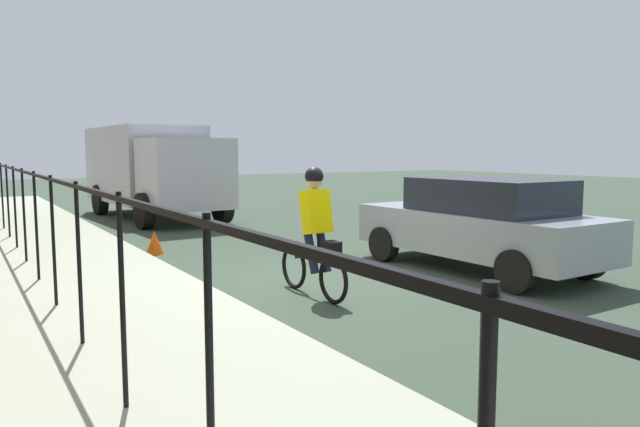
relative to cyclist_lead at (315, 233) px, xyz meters
name	(u,v)px	position (x,y,z in m)	size (l,w,h in m)	color
ground_plane	(323,283)	(0.71, -0.57, -0.91)	(80.00, 80.00, 0.00)	#344434
lane_line_centre	(402,271)	(0.71, -2.17, -0.91)	(36.00, 0.12, 0.01)	yellow
sidewalk	(93,309)	(0.71, 2.83, -0.84)	(40.00, 3.20, 0.15)	#9EA48D
iron_fence	(43,205)	(1.71, 3.23, 0.41)	(18.87, 0.04, 1.60)	black
cyclist_lead	(315,233)	(0.00, 0.00, 0.00)	(1.71, 0.36, 1.83)	black
patrol_sedan	(480,222)	(0.11, -3.38, -0.09)	(4.43, 1.98, 1.58)	#8D97A3
box_truck_background	(153,167)	(11.08, -0.97, 0.64)	(6.82, 2.81, 2.78)	#B1B5C1
traffic_cone_near	(155,242)	(4.64, 0.90, -0.68)	(0.36, 0.36, 0.47)	#EF5308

